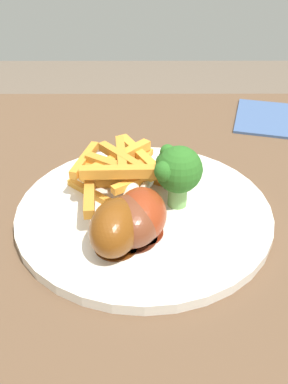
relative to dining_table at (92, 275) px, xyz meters
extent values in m
cube|color=brown|center=(0.00, 0.00, 0.11)|extent=(0.95, 0.72, 0.03)
cylinder|color=white|center=(-0.07, 0.02, 0.13)|extent=(0.29, 0.29, 0.01)
cylinder|color=#7BB45E|center=(-0.11, 0.02, 0.15)|extent=(0.02, 0.02, 0.03)
sphere|color=#2A6620|center=(-0.11, 0.02, 0.18)|extent=(0.05, 0.05, 0.05)
sphere|color=#2A6620|center=(-0.10, 0.00, 0.19)|extent=(0.02, 0.02, 0.02)
sphere|color=#2A6620|center=(-0.13, 0.01, 0.17)|extent=(0.02, 0.02, 0.02)
sphere|color=#2A6620|center=(-0.10, 0.00, 0.18)|extent=(0.02, 0.02, 0.02)
sphere|color=#2A6620|center=(-0.10, 0.00, 0.18)|extent=(0.03, 0.03, 0.03)
sphere|color=#2A6620|center=(-0.09, 0.00, 0.18)|extent=(0.02, 0.02, 0.02)
sphere|color=#2A6620|center=(-0.09, 0.03, 0.18)|extent=(0.02, 0.02, 0.02)
cube|color=orange|center=(-0.04, -0.02, 0.14)|extent=(0.08, 0.01, 0.01)
cube|color=#C57F29|center=(-0.06, -0.04, 0.14)|extent=(0.10, 0.06, 0.01)
cube|color=orange|center=(-0.07, -0.05, 0.16)|extent=(0.06, 0.10, 0.01)
cube|color=#C68029|center=(-0.03, -0.01, 0.17)|extent=(0.06, 0.04, 0.01)
cube|color=#C57F29|center=(-0.04, -0.03, 0.15)|extent=(0.09, 0.05, 0.01)
cube|color=orange|center=(-0.07, -0.04, 0.15)|extent=(0.03, 0.07, 0.01)
cube|color=orange|center=(-0.04, -0.03, 0.17)|extent=(0.02, 0.08, 0.01)
cube|color=orange|center=(-0.01, 0.00, 0.14)|extent=(0.06, 0.06, 0.01)
cube|color=orange|center=(-0.05, 0.02, 0.18)|extent=(0.10, 0.01, 0.01)
cube|color=#C57F29|center=(-0.01, 0.02, 0.16)|extent=(0.02, 0.11, 0.01)
cube|color=#C78029|center=(-0.04, -0.02, 0.16)|extent=(0.08, 0.04, 0.01)
cube|color=#C78029|center=(-0.04, -0.02, 0.14)|extent=(0.07, 0.02, 0.01)
cube|color=orange|center=(-0.08, 0.00, 0.16)|extent=(0.09, 0.07, 0.01)
cube|color=orange|center=(-0.05, -0.02, 0.17)|extent=(0.06, 0.07, 0.01)
cube|color=orange|center=(0.00, -0.03, 0.16)|extent=(0.03, 0.08, 0.01)
cube|color=orange|center=(-0.08, -0.04, 0.15)|extent=(0.07, 0.05, 0.01)
cube|color=orange|center=(-0.04, -0.03, 0.16)|extent=(0.08, 0.09, 0.01)
cylinder|color=#611C0C|center=(-0.07, 0.07, 0.13)|extent=(0.05, 0.05, 0.00)
ellipsoid|color=maroon|center=(-0.07, 0.07, 0.16)|extent=(0.06, 0.07, 0.05)
cylinder|color=beige|center=(-0.07, 0.01, 0.15)|extent=(0.01, 0.03, 0.01)
sphere|color=silver|center=(-0.07, 0.00, 0.15)|extent=(0.02, 0.02, 0.02)
cylinder|color=#4F2309|center=(-0.04, 0.09, 0.13)|extent=(0.04, 0.04, 0.00)
ellipsoid|color=brown|center=(-0.04, 0.09, 0.16)|extent=(0.06, 0.08, 0.05)
cylinder|color=beige|center=(-0.05, 0.04, 0.15)|extent=(0.02, 0.03, 0.01)
sphere|color=silver|center=(-0.06, 0.02, 0.15)|extent=(0.02, 0.02, 0.02)
cylinder|color=#4B1F12|center=(-0.06, 0.08, 0.13)|extent=(0.05, 0.05, 0.00)
ellipsoid|color=brown|center=(-0.06, 0.08, 0.16)|extent=(0.06, 0.07, 0.05)
cylinder|color=beige|center=(-0.06, 0.02, 0.15)|extent=(0.01, 0.03, 0.01)
sphere|color=silver|center=(-0.06, 0.01, 0.15)|extent=(0.02, 0.02, 0.02)
cube|color=#3D5684|center=(-0.31, -0.24, 0.12)|extent=(0.20, 0.18, 0.00)
camera|label=1|loc=(-0.07, 0.40, 0.41)|focal=38.37mm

